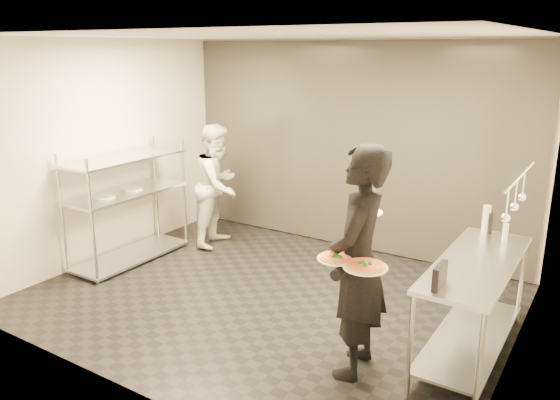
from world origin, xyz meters
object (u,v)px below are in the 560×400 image
Objects in this scene: pos_monitor at (440,276)px; bottle_clear at (505,233)px; pizza_plate_near at (336,258)px; pass_rack at (127,203)px; chef at (218,185)px; waiter at (358,263)px; pizza_plate_far at (365,266)px; salad_plate at (366,210)px; bottle_dark at (489,223)px; bottle_green at (486,219)px; prep_counter at (474,292)px.

bottle_clear is (0.22, 1.34, -0.00)m from pos_monitor.
pos_monitor is (0.77, 0.23, -0.06)m from pizza_plate_near.
pass_rack is at bearing -171.81° from bottle_clear.
waiter is at bearing -133.09° from chef.
pass_rack is 9.19× the size of bottle_clear.
pizza_plate_far is 1.20× the size of salad_plate.
bottle_dark is (0.04, 1.50, 0.01)m from pos_monitor.
chef is at bearing 173.07° from bottle_clear.
pizza_plate_far is 0.57m from pos_monitor.
pizza_plate_near is at bearing -113.93° from bottle_green.
bottle_clear is (0.88, 1.38, 0.02)m from waiter.
pass_rack is 5.28× the size of pizza_plate_near.
bottle_dark is at bearing 146.31° from waiter.
pos_monitor is (-0.12, -0.70, 0.38)m from prep_counter.
prep_counter is 6.51× the size of bottle_green.
bottle_dark is (0.77, 1.24, -0.32)m from salad_plate.
bottle_clear is at bearing 48.48° from salad_plate.
bottle_green is (0.49, 1.79, -0.02)m from pizza_plate_far.
pizza_plate_near is at bearing -93.48° from salad_plate.
prep_counter is 5.22× the size of pizza_plate_far.
waiter is at bearing 125.01° from pizza_plate_far.
bottle_clear is (4.43, 0.64, 0.24)m from pass_rack.
bottle_dark is at bearing 0.00° from bottle_green.
pass_rack is 0.95× the size of chef.
pass_rack is 4.30m from bottle_green.
salad_plate is 1.64× the size of bottle_clear.
bottle_dark is (4.25, 0.80, 0.26)m from pass_rack.
bottle_clear is at bearing 57.90° from pizza_plate_near.
pos_monitor is at bearing -19.45° from salad_plate.
pos_monitor is at bearing 16.77° from pizza_plate_near.
chef reaches higher than bottle_clear.
chef is 6.74× the size of pos_monitor.
pizza_plate_near is at bearing -122.10° from bottle_clear.
bottle_dark is (0.03, 0.00, -0.03)m from bottle_green.
salad_plate is (-0.08, 0.30, 0.36)m from waiter.
pizza_plate_near is (-0.11, -0.19, 0.09)m from waiter.
bottle_clear reaches higher than prep_counter.
prep_counter is 0.81m from pos_monitor.
prep_counter is at bearing 79.39° from pos_monitor.
chef is 6.12× the size of bottle_green.
pass_rack is 0.81× the size of waiter.
pizza_plate_far reaches higher than bottle_clear.
pos_monitor is 1.36m from bottle_clear.
salad_plate is at bearing 159.60° from pos_monitor.
salad_plate is (-0.25, 0.55, 0.27)m from pizza_plate_far.
pos_monitor is at bearing 84.19° from waiter.
pos_monitor is (0.66, 0.04, 0.02)m from waiter.
pizza_plate_near is 1.21× the size of pos_monitor.
pass_rack is 1.26m from chef.
pass_rack is 4.27m from pos_monitor.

